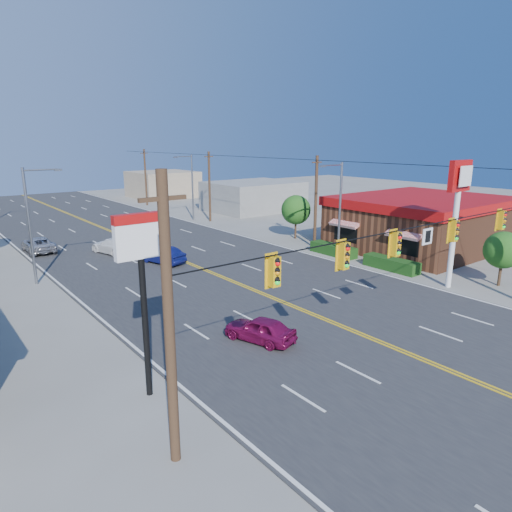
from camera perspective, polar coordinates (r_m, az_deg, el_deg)
ground at (r=23.07m, az=17.83°, el=-11.41°), size 160.00×160.00×0.00m
road at (r=37.18m, az=-8.35°, el=-0.98°), size 20.00×120.00×0.06m
signal_span at (r=21.36m, az=18.64°, el=0.41°), size 24.32×0.34×9.00m
kfc at (r=44.75m, az=19.92°, el=4.00°), size 16.30×12.40×4.70m
kfc_pylon at (r=32.64m, az=23.88°, el=6.60°), size 2.20×0.36×8.50m
pizza_hut_sign at (r=17.25m, az=-14.11°, el=-1.45°), size 1.90×0.30×6.85m
streetlight_se at (r=38.37m, az=10.27°, el=6.27°), size 2.55×0.25×8.00m
streetlight_ne at (r=57.11m, az=-8.14°, el=8.93°), size 2.55×0.25×8.00m
streetlight_sw at (r=34.36m, az=-26.20°, el=4.10°), size 2.55×0.25×8.00m
utility_pole_near at (r=42.14m, az=7.47°, el=6.65°), size 0.28×0.28×8.40m
utility_pole_mid at (r=56.16m, az=-5.83°, el=8.59°), size 0.28×0.28×8.40m
utility_pole_far at (r=71.97m, az=-13.64°, el=9.51°), size 0.28×0.28×8.40m
tree_kfc_rear at (r=46.05m, az=5.01°, el=5.77°), size 2.94×2.94×4.41m
tree_kfc_front at (r=35.03m, az=28.51°, el=0.65°), size 2.52×2.52×3.78m
bld_east_mid at (r=65.25m, az=-0.35°, el=7.51°), size 12.00×10.00×4.00m
bld_east_far at (r=82.25m, az=-11.57°, el=8.78°), size 10.00×10.00×4.40m
car_magenta at (r=22.79m, az=0.48°, el=-9.26°), size 2.56×3.96×1.25m
car_blue at (r=37.49m, az=-11.65°, el=0.03°), size 2.52×4.35×1.35m
car_white at (r=41.86m, az=-17.38°, el=1.18°), size 2.97×5.09×1.39m
car_silver at (r=44.89m, az=-25.54°, el=1.24°), size 2.33×4.87×1.34m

